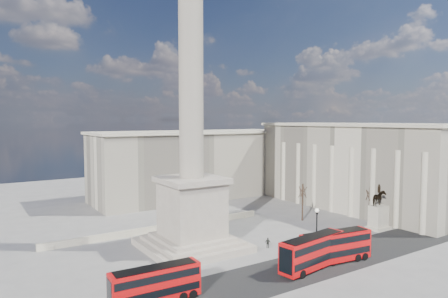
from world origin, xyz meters
name	(u,v)px	position (x,y,z in m)	size (l,w,h in m)	color
ground	(209,258)	(0.00, 0.00, 0.00)	(180.00, 180.00, 0.00)	gray
asphalt_road	(284,273)	(5.00, -10.00, 0.00)	(120.00, 9.00, 0.01)	#262626
nelsons_column	(192,163)	(0.00, 5.00, 12.92)	(14.00, 14.00, 49.85)	#B1A594
balustrade_wall	(162,228)	(0.00, 16.00, 0.55)	(40.00, 0.60, 1.10)	beige
building_east	(360,165)	(45.00, 10.00, 9.32)	(19.00, 46.00, 18.60)	beige
building_northeast	(195,164)	(20.00, 40.00, 8.32)	(51.00, 17.00, 16.60)	beige
red_bus_a	(156,284)	(-11.87, -8.89, 2.06)	(9.76, 2.68, 3.92)	red
red_bus_b	(336,246)	(13.49, -11.02, 2.23)	(10.72, 3.75, 4.26)	red
red_bus_c	(313,252)	(9.12, -11.00, 2.28)	(10.93, 3.85, 4.34)	red
victorian_lamp	(317,228)	(13.33, -7.59, 4.01)	(0.58, 0.58, 6.82)	black
equestrian_statue	(378,214)	(32.64, -3.84, 2.79)	(3.85, 2.88, 8.05)	beige
bare_tree_near	(410,191)	(39.32, -5.50, 6.50)	(1.89, 1.89, 8.25)	#332319
bare_tree_mid	(370,193)	(36.08, 0.57, 5.36)	(1.79, 1.79, 6.80)	#332319
bare_tree_far	(303,190)	(25.74, 7.96, 5.88)	(1.83, 1.83, 7.46)	#332319
pedestrian_walking	(366,234)	(25.90, -6.50, 0.77)	(0.56, 0.37, 1.54)	black
pedestrian_standing	(381,224)	(33.14, -4.08, 0.84)	(0.82, 0.64, 1.68)	black
pedestrian_crossing	(268,243)	(9.60, -1.29, 0.80)	(0.93, 0.39, 1.59)	black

